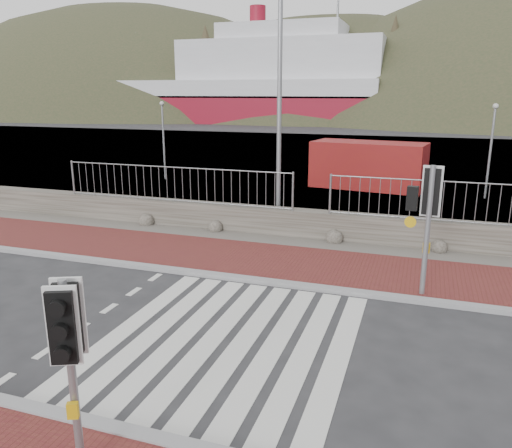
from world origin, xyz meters
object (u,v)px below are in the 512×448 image
(traffic_signal_near, at_px, (68,338))
(traffic_signal_far, at_px, (428,203))
(ferry, at_px, (242,87))
(streetlight, at_px, (284,80))
(shipping_container, at_px, (368,165))

(traffic_signal_near, height_order, traffic_signal_far, traffic_signal_far)
(ferry, distance_m, streetlight, 64.23)
(ferry, distance_m, traffic_signal_near, 75.72)
(streetlight, xyz_separation_m, shipping_container, (1.92, 8.72, -3.85))
(streetlight, height_order, shipping_container, streetlight)
(ferry, distance_m, traffic_signal_far, 70.43)
(ferry, xyz_separation_m, streetlight, (23.45, -59.80, -0.39))
(streetlight, bearing_deg, ferry, 110.60)
(traffic_signal_far, bearing_deg, streetlight, -39.26)
(traffic_signal_far, height_order, shipping_container, traffic_signal_far)
(ferry, relative_size, shipping_container, 9.31)
(shipping_container, bearing_deg, ferry, 124.96)
(shipping_container, bearing_deg, streetlight, -93.84)
(ferry, relative_size, traffic_signal_near, 19.50)
(traffic_signal_far, relative_size, streetlight, 0.35)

